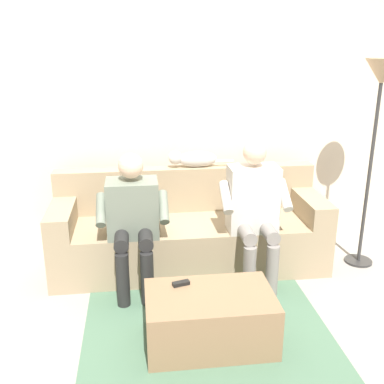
{
  "coord_description": "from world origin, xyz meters",
  "views": [
    {
      "loc": [
        0.43,
        3.54,
        1.91
      ],
      "look_at": [
        0.0,
        0.07,
        0.74
      ],
      "focal_mm": 42.81,
      "sensor_mm": 36.0,
      "label": 1
    }
  ],
  "objects_px": {
    "coffee_table": "(210,318)",
    "cat_on_backrest": "(193,159)",
    "remote_black": "(181,283)",
    "person_left_seated": "(254,206)",
    "person_right_seated": "(133,214)",
    "floor_lamp": "(380,92)",
    "couch": "(189,233)"
  },
  "relations": [
    {
      "from": "coffee_table",
      "to": "cat_on_backrest",
      "type": "bearing_deg",
      "value": -92.55
    },
    {
      "from": "person_left_seated",
      "to": "floor_lamp",
      "type": "relative_size",
      "value": 0.66
    },
    {
      "from": "floor_lamp",
      "to": "person_left_seated",
      "type": "bearing_deg",
      "value": 9.74
    },
    {
      "from": "person_left_seated",
      "to": "person_right_seated",
      "type": "height_order",
      "value": "person_left_seated"
    },
    {
      "from": "coffee_table",
      "to": "remote_black",
      "type": "height_order",
      "value": "remote_black"
    },
    {
      "from": "cat_on_backrest",
      "to": "coffee_table",
      "type": "bearing_deg",
      "value": 87.45
    },
    {
      "from": "couch",
      "to": "person_right_seated",
      "type": "relative_size",
      "value": 2.13
    },
    {
      "from": "cat_on_backrest",
      "to": "remote_black",
      "type": "relative_size",
      "value": 5.07
    },
    {
      "from": "remote_black",
      "to": "person_left_seated",
      "type": "bearing_deg",
      "value": 29.37
    },
    {
      "from": "person_left_seated",
      "to": "cat_on_backrest",
      "type": "xyz_separation_m",
      "value": [
        0.42,
        -0.59,
        0.25
      ]
    },
    {
      "from": "person_left_seated",
      "to": "cat_on_backrest",
      "type": "distance_m",
      "value": 0.76
    },
    {
      "from": "couch",
      "to": "cat_on_backrest",
      "type": "bearing_deg",
      "value": -103.94
    },
    {
      "from": "coffee_table",
      "to": "person_left_seated",
      "type": "bearing_deg",
      "value": -121.36
    },
    {
      "from": "coffee_table",
      "to": "cat_on_backrest",
      "type": "height_order",
      "value": "cat_on_backrest"
    },
    {
      "from": "remote_black",
      "to": "floor_lamp",
      "type": "height_order",
      "value": "floor_lamp"
    },
    {
      "from": "couch",
      "to": "coffee_table",
      "type": "distance_m",
      "value": 1.13
    },
    {
      "from": "person_left_seated",
      "to": "remote_black",
      "type": "bearing_deg",
      "value": 44.7
    },
    {
      "from": "person_left_seated",
      "to": "person_right_seated",
      "type": "xyz_separation_m",
      "value": [
        0.96,
        -0.02,
        -0.03
      ]
    },
    {
      "from": "couch",
      "to": "person_left_seated",
      "type": "bearing_deg",
      "value": 144.47
    },
    {
      "from": "person_left_seated",
      "to": "person_right_seated",
      "type": "bearing_deg",
      "value": -0.98
    },
    {
      "from": "cat_on_backrest",
      "to": "remote_black",
      "type": "xyz_separation_m",
      "value": [
        0.23,
        1.23,
        -0.53
      ]
    },
    {
      "from": "cat_on_backrest",
      "to": "floor_lamp",
      "type": "distance_m",
      "value": 1.63
    },
    {
      "from": "person_left_seated",
      "to": "remote_black",
      "type": "relative_size",
      "value": 10.13
    },
    {
      "from": "person_left_seated",
      "to": "coffee_table",
      "type": "bearing_deg",
      "value": 58.64
    },
    {
      "from": "couch",
      "to": "person_right_seated",
      "type": "height_order",
      "value": "person_right_seated"
    },
    {
      "from": "coffee_table",
      "to": "cat_on_backrest",
      "type": "xyz_separation_m",
      "value": [
        -0.06,
        -1.37,
        0.72
      ]
    },
    {
      "from": "remote_black",
      "to": "floor_lamp",
      "type": "distance_m",
      "value": 2.19
    },
    {
      "from": "person_left_seated",
      "to": "cat_on_backrest",
      "type": "relative_size",
      "value": 2.0
    },
    {
      "from": "remote_black",
      "to": "floor_lamp",
      "type": "xyz_separation_m",
      "value": [
        -1.69,
        -0.82,
        1.14
      ]
    },
    {
      "from": "coffee_table",
      "to": "person_right_seated",
      "type": "distance_m",
      "value": 1.03
    },
    {
      "from": "person_right_seated",
      "to": "remote_black",
      "type": "height_order",
      "value": "person_right_seated"
    },
    {
      "from": "coffee_table",
      "to": "person_right_seated",
      "type": "height_order",
      "value": "person_right_seated"
    }
  ]
}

